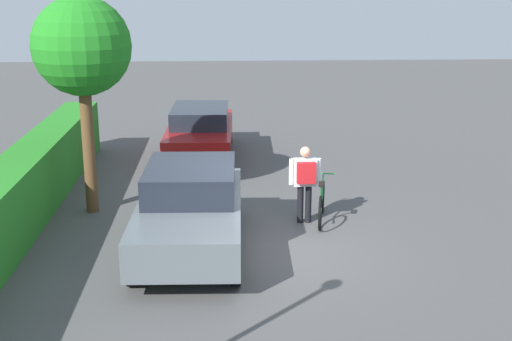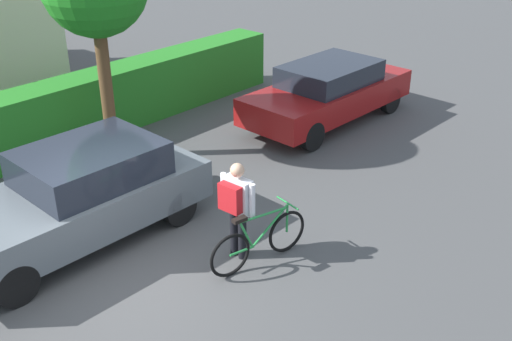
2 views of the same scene
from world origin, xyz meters
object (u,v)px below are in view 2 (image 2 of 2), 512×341
bicycle (259,241)px  person_rider (236,203)px  parked_car_near (78,195)px  parked_car_far (328,91)px

bicycle → person_rider: (-0.11, 0.36, 0.58)m
parked_car_near → person_rider: 2.61m
parked_car_near → parked_car_far: (6.78, 0.00, -0.04)m
parked_car_far → person_rider: person_rider is taller
parked_car_near → bicycle: (1.38, -2.63, -0.40)m
bicycle → person_rider: 0.69m
bicycle → person_rider: person_rider is taller
parked_car_far → person_rider: bearing=-157.6°
parked_car_far → person_rider: size_ratio=2.84×
parked_car_far → person_rider: 5.96m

